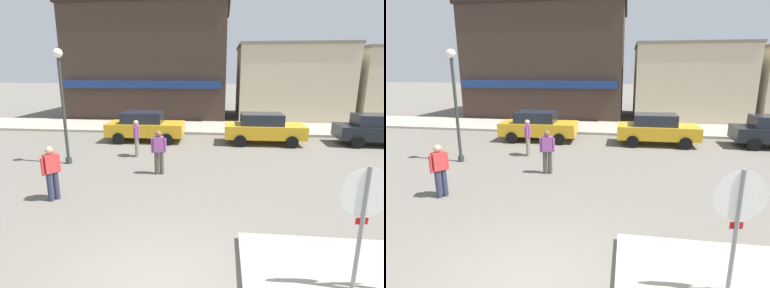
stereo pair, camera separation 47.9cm
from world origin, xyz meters
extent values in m
cube|color=#A89E8C|center=(0.00, 14.76, 0.07)|extent=(80.00, 4.00, 0.15)
cylinder|color=gray|center=(3.29, 0.19, 1.15)|extent=(0.07, 0.07, 2.30)
cylinder|color=red|center=(3.29, 0.21, 1.87)|extent=(0.75, 0.11, 0.76)
cylinder|color=white|center=(3.29, 0.20, 1.87)|extent=(0.81, 0.12, 0.82)
cube|color=red|center=(3.29, 0.21, 1.39)|extent=(0.20, 0.04, 0.11)
cylinder|color=#333833|center=(-5.13, 6.75, 2.10)|extent=(0.12, 0.12, 4.20)
cylinder|color=#333833|center=(-5.13, 6.75, 0.12)|extent=(0.24, 0.24, 0.24)
sphere|color=white|center=(-5.13, 6.75, 4.31)|extent=(0.36, 0.36, 0.36)
cone|color=#333833|center=(-5.13, 6.75, 4.45)|extent=(0.32, 0.32, 0.18)
cube|color=gold|center=(-2.98, 10.94, 0.67)|extent=(4.05, 1.82, 0.66)
cube|color=#1E232D|center=(-3.13, 10.94, 1.28)|extent=(2.12, 1.45, 0.56)
cylinder|color=black|center=(-1.77, 11.83, 0.30)|extent=(0.60, 0.20, 0.60)
cylinder|color=black|center=(-1.72, 10.13, 0.30)|extent=(0.60, 0.20, 0.60)
cylinder|color=black|center=(-4.25, 11.76, 0.30)|extent=(0.60, 0.20, 0.60)
cylinder|color=black|center=(-4.20, 10.06, 0.30)|extent=(0.60, 0.20, 0.60)
cube|color=gold|center=(3.18, 11.01, 0.67)|extent=(4.01, 1.71, 0.66)
cube|color=#1E232D|center=(3.03, 11.01, 1.28)|extent=(2.08, 1.40, 0.56)
cylinder|color=black|center=(4.42, 11.86, 0.30)|extent=(0.60, 0.18, 0.60)
cylinder|color=black|center=(4.42, 10.16, 0.30)|extent=(0.60, 0.18, 0.60)
cylinder|color=black|center=(1.94, 11.86, 0.30)|extent=(0.60, 0.18, 0.60)
cylinder|color=black|center=(1.94, 10.16, 0.30)|extent=(0.60, 0.18, 0.60)
cube|color=black|center=(8.84, 11.25, 0.67)|extent=(4.07, 1.86, 0.66)
cube|color=#1E232D|center=(8.69, 11.26, 1.28)|extent=(2.14, 1.48, 0.56)
cylinder|color=black|center=(7.64, 12.15, 0.30)|extent=(0.61, 0.20, 0.60)
cylinder|color=black|center=(7.57, 10.46, 0.30)|extent=(0.61, 0.20, 0.60)
cylinder|color=#2D334C|center=(-3.83, 3.27, 0.42)|extent=(0.16, 0.16, 0.85)
cylinder|color=#2D334C|center=(-3.73, 3.42, 0.42)|extent=(0.16, 0.16, 0.85)
cube|color=#D13838|center=(-3.78, 3.35, 1.12)|extent=(0.39, 0.42, 0.54)
sphere|color=tan|center=(-3.78, 3.35, 1.50)|extent=(0.22, 0.22, 0.22)
cylinder|color=#D13838|center=(-3.92, 3.16, 1.07)|extent=(0.13, 0.13, 0.52)
cylinder|color=#D13838|center=(-3.65, 3.54, 1.07)|extent=(0.13, 0.13, 0.52)
cylinder|color=#4C473D|center=(-1.28, 5.86, 0.42)|extent=(0.16, 0.16, 0.85)
cylinder|color=#4C473D|center=(-1.10, 5.89, 0.42)|extent=(0.16, 0.16, 0.85)
cube|color=#994C99|center=(-1.19, 5.87, 1.12)|extent=(0.39, 0.28, 0.54)
sphere|color=brown|center=(-1.19, 5.87, 1.50)|extent=(0.22, 0.22, 0.22)
cylinder|color=#994C99|center=(-1.42, 5.83, 1.07)|extent=(0.11, 0.11, 0.52)
cylinder|color=#994C99|center=(-0.97, 5.92, 1.07)|extent=(0.11, 0.11, 0.52)
cylinder|color=gray|center=(-2.63, 7.93, 0.42)|extent=(0.16, 0.16, 0.85)
cylinder|color=gray|center=(-2.66, 8.11, 0.42)|extent=(0.16, 0.16, 0.85)
cube|color=#994C99|center=(-2.64, 8.02, 1.12)|extent=(0.28, 0.39, 0.54)
sphere|color=tan|center=(-2.64, 8.02, 1.50)|extent=(0.22, 0.22, 0.22)
cylinder|color=#994C99|center=(-2.60, 7.80, 1.07)|extent=(0.10, 0.10, 0.52)
cylinder|color=#994C99|center=(-2.68, 8.25, 1.07)|extent=(0.10, 0.10, 0.52)
cube|color=#3D2D26|center=(-4.73, 20.50, 4.10)|extent=(11.88, 7.47, 8.21)
cube|color=navy|center=(-4.73, 16.61, 2.70)|extent=(11.28, 0.40, 0.50)
cube|color=black|center=(-4.73, 20.50, 8.33)|extent=(12.23, 7.69, 0.24)
cube|color=beige|center=(6.06, 20.13, 2.67)|extent=(7.74, 6.71, 5.34)
cube|color=gray|center=(6.06, 20.13, 5.44)|extent=(7.90, 6.85, 0.20)
camera|label=1|loc=(1.07, -4.32, 3.70)|focal=28.00mm
camera|label=2|loc=(1.55, -4.26, 3.70)|focal=28.00mm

